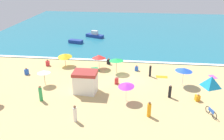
# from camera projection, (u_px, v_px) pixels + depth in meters

# --- Properties ---
(ground_plane) EXTENTS (60.00, 60.00, 0.00)m
(ground_plane) POSITION_uv_depth(u_px,v_px,m) (126.00, 79.00, 31.27)
(ground_plane) COLOR #D8B775
(ocean_water) EXTENTS (60.00, 44.00, 0.10)m
(ocean_water) POSITION_uv_depth(u_px,v_px,m) (134.00, 29.00, 56.83)
(ocean_water) COLOR teal
(ocean_water) RESTS_ON ground_plane
(wave_breaker_foam) EXTENTS (57.00, 0.70, 0.01)m
(wave_breaker_foam) POSITION_uv_depth(u_px,v_px,m) (129.00, 61.00, 36.99)
(wave_breaker_foam) COLOR white
(wave_breaker_foam) RESTS_ON ocean_water
(lifeguard_cabana) EXTENTS (2.71, 2.14, 2.58)m
(lifeguard_cabana) POSITION_uv_depth(u_px,v_px,m) (85.00, 82.00, 27.48)
(lifeguard_cabana) COLOR white
(lifeguard_cabana) RESTS_ON ground_plane
(beach_umbrella_0) EXTENTS (2.11, 2.15, 1.98)m
(beach_umbrella_0) POSITION_uv_depth(u_px,v_px,m) (65.00, 55.00, 34.91)
(beach_umbrella_0) COLOR #4C3823
(beach_umbrella_0) RESTS_ON ground_plane
(beach_umbrella_2) EXTENTS (2.35, 2.38, 2.08)m
(beach_umbrella_2) POSITION_uv_depth(u_px,v_px,m) (99.00, 57.00, 33.99)
(beach_umbrella_2) COLOR silver
(beach_umbrella_2) RESTS_ON ground_plane
(beach_umbrella_4) EXTENTS (2.74, 2.74, 2.10)m
(beach_umbrella_4) POSITION_uv_depth(u_px,v_px,m) (116.00, 60.00, 32.48)
(beach_umbrella_4) COLOR #4C3823
(beach_umbrella_4) RESTS_ON ground_plane
(beach_umbrella_5) EXTENTS (2.92, 2.92, 2.33)m
(beach_umbrella_5) POSITION_uv_depth(u_px,v_px,m) (184.00, 69.00, 28.87)
(beach_umbrella_5) COLOR silver
(beach_umbrella_5) RESTS_ON ground_plane
(beach_umbrella_6) EXTENTS (1.86, 1.87, 1.95)m
(beach_umbrella_6) POSITION_uv_depth(u_px,v_px,m) (44.00, 72.00, 29.11)
(beach_umbrella_6) COLOR #4C3823
(beach_umbrella_6) RESTS_ON ground_plane
(beach_umbrella_7) EXTENTS (2.42, 2.43, 2.10)m
(beach_umbrella_7) POSITION_uv_depth(u_px,v_px,m) (126.00, 85.00, 25.45)
(beach_umbrella_7) COLOR silver
(beach_umbrella_7) RESTS_ON ground_plane
(beach_tent) EXTENTS (2.48, 2.53, 1.38)m
(beach_tent) POSITION_uv_depth(u_px,v_px,m) (211.00, 82.00, 28.95)
(beach_tent) COLOR #1999D8
(beach_tent) RESTS_ON ground_plane
(parked_bicycle) EXTENTS (0.67, 1.73, 0.76)m
(parked_bicycle) POSITION_uv_depth(u_px,v_px,m) (211.00, 112.00, 23.38)
(parked_bicycle) COLOR black
(parked_bicycle) RESTS_ON ground_plane
(beachgoer_0) EXTENTS (0.34, 0.34, 1.69)m
(beachgoer_0) POSITION_uv_depth(u_px,v_px,m) (150.00, 71.00, 31.73)
(beachgoer_0) COLOR black
(beachgoer_0) RESTS_ON ground_plane
(beachgoer_1) EXTENTS (0.47, 0.47, 1.69)m
(beachgoer_1) POSITION_uv_depth(u_px,v_px,m) (75.00, 114.00, 22.36)
(beachgoer_1) COLOR white
(beachgoer_1) RESTS_ON ground_plane
(beachgoer_2) EXTENTS (0.50, 0.50, 0.83)m
(beachgoer_2) POSITION_uv_depth(u_px,v_px,m) (137.00, 68.00, 33.64)
(beachgoer_2) COLOR blue
(beachgoer_2) RESTS_ON ground_plane
(beachgoer_3) EXTENTS (0.55, 0.55, 0.90)m
(beachgoer_3) POSITION_uv_depth(u_px,v_px,m) (198.00, 98.00, 26.02)
(beachgoer_3) COLOR orange
(beachgoer_3) RESTS_ON ground_plane
(beachgoer_4) EXTENTS (0.56, 0.56, 0.96)m
(beachgoer_4) POSITION_uv_depth(u_px,v_px,m) (109.00, 62.00, 35.91)
(beachgoer_4) COLOR black
(beachgoer_4) RESTS_ON ground_plane
(beachgoer_5) EXTENTS (0.43, 0.43, 1.59)m
(beachgoer_5) POSITION_uv_depth(u_px,v_px,m) (170.00, 91.00, 26.54)
(beachgoer_5) COLOR black
(beachgoer_5) RESTS_ON ground_plane
(beachgoer_6) EXTENTS (0.45, 0.45, 0.93)m
(beachgoer_6) POSITION_uv_depth(u_px,v_px,m) (48.00, 63.00, 35.38)
(beachgoer_6) COLOR red
(beachgoer_6) RESTS_ON ground_plane
(beachgoer_7) EXTENTS (0.45, 0.45, 0.97)m
(beachgoer_7) POSITION_uv_depth(u_px,v_px,m) (117.00, 81.00, 29.84)
(beachgoer_7) COLOR red
(beachgoer_7) RESTS_ON ground_plane
(beachgoer_8) EXTENTS (0.47, 0.47, 0.95)m
(beachgoer_8) POSITION_uv_depth(u_px,v_px,m) (27.00, 72.00, 32.47)
(beachgoer_8) COLOR blue
(beachgoer_8) RESTS_ON ground_plane
(beachgoer_9) EXTENTS (0.51, 0.51, 1.61)m
(beachgoer_9) POSITION_uv_depth(u_px,v_px,m) (149.00, 110.00, 23.11)
(beachgoer_9) COLOR orange
(beachgoer_9) RESTS_ON ground_plane
(beachgoer_10) EXTENTS (0.53, 0.53, 1.79)m
(beachgoer_10) POSITION_uv_depth(u_px,v_px,m) (41.00, 94.00, 25.85)
(beachgoer_10) COLOR green
(beachgoer_10) RESTS_ON ground_plane
(beach_towel_1) EXTENTS (1.63, 2.04, 0.01)m
(beach_towel_1) POSITION_uv_depth(u_px,v_px,m) (96.00, 69.00, 34.20)
(beach_towel_1) COLOR green
(beach_towel_1) RESTS_ON ground_plane
(beach_towel_2) EXTENTS (1.52, 0.80, 0.01)m
(beach_towel_2) POSITION_uv_depth(u_px,v_px,m) (162.00, 77.00, 31.85)
(beach_towel_2) COLOR orange
(beach_towel_2) RESTS_ON ground_plane
(beach_towel_3) EXTENTS (1.05, 1.41, 0.01)m
(beach_towel_3) POSITION_uv_depth(u_px,v_px,m) (213.00, 77.00, 31.86)
(beach_towel_3) COLOR #D84CA5
(beach_towel_3) RESTS_ON ground_plane
(small_boat_0) EXTENTS (3.93, 2.53, 1.39)m
(small_boat_0) POSITION_uv_depth(u_px,v_px,m) (95.00, 35.00, 49.56)
(small_boat_0) COLOR navy
(small_boat_0) RESTS_ON ocean_water
(small_boat_1) EXTENTS (2.81, 1.73, 0.60)m
(small_boat_1) POSITION_uv_depth(u_px,v_px,m) (76.00, 41.00, 45.83)
(small_boat_1) COLOR navy
(small_boat_1) RESTS_ON ocean_water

